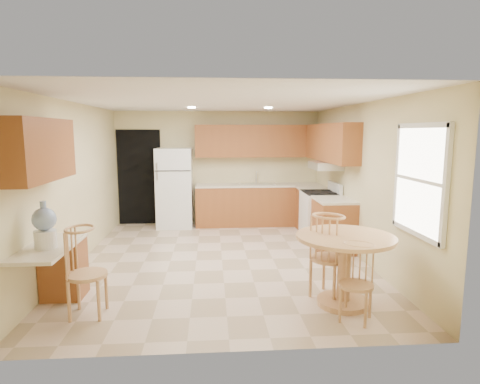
{
  "coord_description": "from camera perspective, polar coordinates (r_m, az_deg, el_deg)",
  "views": [
    {
      "loc": [
        -0.16,
        -6.25,
        2.05
      ],
      "look_at": [
        0.31,
        0.3,
        1.06
      ],
      "focal_mm": 30.0,
      "sensor_mm": 36.0,
      "label": 1
    }
  ],
  "objects": [
    {
      "name": "floor",
      "position": [
        6.58,
        -2.58,
        -9.61
      ],
      "size": [
        5.5,
        5.5,
        0.0
      ],
      "primitive_type": "plane",
      "color": "#CDAF94",
      "rests_on": "ground"
    },
    {
      "name": "ceiling",
      "position": [
        6.27,
        -2.74,
        12.67
      ],
      "size": [
        4.5,
        5.5,
        0.02
      ],
      "primitive_type": "cube",
      "color": "white",
      "rests_on": "wall_back"
    },
    {
      "name": "wall_back",
      "position": [
        9.03,
        -3.12,
        3.46
      ],
      "size": [
        4.5,
        0.02,
        2.5
      ],
      "primitive_type": "cube",
      "color": "beige",
      "rests_on": "floor"
    },
    {
      "name": "wall_front",
      "position": [
        3.59,
        -1.5,
        -4.29
      ],
      "size": [
        4.5,
        0.02,
        2.5
      ],
      "primitive_type": "cube",
      "color": "beige",
      "rests_on": "floor"
    },
    {
      "name": "wall_left",
      "position": [
        6.64,
        -22.47,
        0.99
      ],
      "size": [
        0.02,
        5.5,
        2.5
      ],
      "primitive_type": "cube",
      "color": "beige",
      "rests_on": "floor"
    },
    {
      "name": "wall_right",
      "position": [
        6.74,
        16.83,
        1.38
      ],
      "size": [
        0.02,
        5.5,
        2.5
      ],
      "primitive_type": "cube",
      "color": "beige",
      "rests_on": "floor"
    },
    {
      "name": "doorway",
      "position": [
        9.18,
        -14.1,
        2.04
      ],
      "size": [
        0.9,
        0.02,
        2.1
      ],
      "primitive_type": "cube",
      "color": "black",
      "rests_on": "floor"
    },
    {
      "name": "base_cab_back",
      "position": [
        8.91,
        2.6,
        -1.91
      ],
      "size": [
        2.75,
        0.6,
        0.87
      ],
      "primitive_type": "cube",
      "color": "#995427",
      "rests_on": "floor"
    },
    {
      "name": "counter_back",
      "position": [
        8.83,
        2.62,
        1.0
      ],
      "size": [
        2.75,
        0.63,
        0.04
      ],
      "primitive_type": "cube",
      "color": "beige",
      "rests_on": "base_cab_back"
    },
    {
      "name": "base_cab_right_a",
      "position": [
        8.53,
        10.28,
        -2.5
      ],
      "size": [
        0.6,
        0.59,
        0.87
      ],
      "primitive_type": "cube",
      "color": "#995427",
      "rests_on": "floor"
    },
    {
      "name": "counter_right_a",
      "position": [
        8.45,
        10.36,
        0.52
      ],
      "size": [
        0.63,
        0.59,
        0.04
      ],
      "primitive_type": "cube",
      "color": "beige",
      "rests_on": "base_cab_right_a"
    },
    {
      "name": "base_cab_right_b",
      "position": [
        7.16,
        13.16,
        -4.71
      ],
      "size": [
        0.6,
        0.8,
        0.87
      ],
      "primitive_type": "cube",
      "color": "#995427",
      "rests_on": "floor"
    },
    {
      "name": "counter_right_b",
      "position": [
        7.07,
        13.29,
        -1.12
      ],
      "size": [
        0.63,
        0.8,
        0.04
      ],
      "primitive_type": "cube",
      "color": "beige",
      "rests_on": "base_cab_right_b"
    },
    {
      "name": "upper_cab_back",
      "position": [
        8.89,
        2.56,
        7.25
      ],
      "size": [
        2.75,
        0.33,
        0.7
      ],
      "primitive_type": "cube",
      "color": "#995427",
      "rests_on": "wall_back"
    },
    {
      "name": "upper_cab_right",
      "position": [
        7.79,
        12.7,
        6.88
      ],
      "size": [
        0.33,
        2.42,
        0.7
      ],
      "primitive_type": "cube",
      "color": "#995427",
      "rests_on": "wall_right"
    },
    {
      "name": "upper_cab_left",
      "position": [
        5.03,
        -26.75,
        5.39
      ],
      "size": [
        0.33,
        1.4,
        0.7
      ],
      "primitive_type": "cube",
      "color": "#995427",
      "rests_on": "wall_left"
    },
    {
      "name": "sink",
      "position": [
        8.83,
        2.46,
        1.14
      ],
      "size": [
        0.78,
        0.44,
        0.01
      ],
      "primitive_type": "cube",
      "color": "silver",
      "rests_on": "counter_back"
    },
    {
      "name": "range_hood",
      "position": [
        7.76,
        12.06,
        3.71
      ],
      "size": [
        0.5,
        0.76,
        0.14
      ],
      "primitive_type": "cube",
      "color": "silver",
      "rests_on": "upper_cab_right"
    },
    {
      "name": "desk_pedestal",
      "position": [
        5.52,
        -23.76,
        -9.99
      ],
      "size": [
        0.48,
        0.42,
        0.72
      ],
      "primitive_type": "cube",
      "color": "#995427",
      "rests_on": "floor"
    },
    {
      "name": "desk_top",
      "position": [
        5.07,
        -25.46,
        -7.12
      ],
      "size": [
        0.5,
        1.2,
        0.04
      ],
      "primitive_type": "cube",
      "color": "beige",
      "rests_on": "desk_pedestal"
    },
    {
      "name": "window",
      "position": [
        5.03,
        24.22,
        1.55
      ],
      "size": [
        0.06,
        1.12,
        1.3
      ],
      "color": "white",
      "rests_on": "wall_right"
    },
    {
      "name": "can_light_a",
      "position": [
        7.47,
        -6.89,
        11.84
      ],
      "size": [
        0.14,
        0.14,
        0.02
      ],
      "primitive_type": "cylinder",
      "color": "white",
      "rests_on": "ceiling"
    },
    {
      "name": "can_light_b",
      "position": [
        7.54,
        4.04,
        11.85
      ],
      "size": [
        0.14,
        0.14,
        0.02
      ],
      "primitive_type": "cylinder",
      "color": "white",
      "rests_on": "ceiling"
    },
    {
      "name": "refrigerator",
      "position": [
        8.76,
        -9.27,
        0.59
      ],
      "size": [
        0.75,
        0.73,
        1.71
      ],
      "color": "white",
      "rests_on": "floor"
    },
    {
      "name": "stove",
      "position": [
        7.87,
        11.32,
        -3.19
      ],
      "size": [
        0.65,
        0.76,
        1.09
      ],
      "color": "white",
      "rests_on": "floor"
    },
    {
      "name": "dining_table",
      "position": [
        4.94,
        14.65,
        -9.3
      ],
      "size": [
        1.15,
        1.15,
        0.85
      ],
      "rotation": [
        0.0,
        0.0,
        -0.17
      ],
      "color": "tan",
      "rests_on": "floor"
    },
    {
      "name": "chair_table_a",
      "position": [
        5.03,
        12.97,
        -8.02
      ],
      "size": [
        0.46,
        0.56,
        1.04
      ],
      "rotation": [
        0.0,
        0.0,
        -0.8
      ],
      "color": "tan",
      "rests_on": "floor"
    },
    {
      "name": "chair_table_b",
      "position": [
        4.53,
        16.62,
        -11.61
      ],
      "size": [
        0.37,
        0.43,
        0.84
      ],
      "rotation": [
        0.0,
        0.0,
        2.59
      ],
      "color": "tan",
      "rests_on": "floor"
    },
    {
      "name": "chair_desk",
      "position": [
        4.73,
        -21.35,
        -9.78
      ],
      "size": [
        0.44,
        0.57,
        1.0
      ],
      "rotation": [
        0.0,
        0.0,
        -1.57
      ],
      "color": "tan",
      "rests_on": "floor"
    },
    {
      "name": "water_crock",
      "position": [
        4.93,
        -26.03,
        -4.49
      ],
      "size": [
        0.26,
        0.26,
        0.53
      ],
      "color": "white",
      "rests_on": "desk_top"
    }
  ]
}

